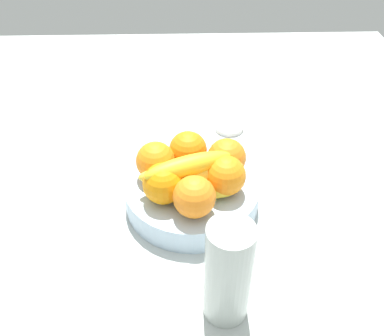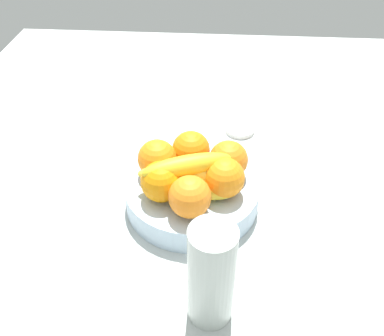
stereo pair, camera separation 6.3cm
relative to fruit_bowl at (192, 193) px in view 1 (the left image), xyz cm
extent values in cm
cube|color=#B0B9B7|center=(-2.28, -0.89, -4.13)|extent=(180.00, 140.00, 3.00)
cylinder|color=silver|center=(0.00, 0.00, 0.00)|extent=(26.58, 26.58, 5.25)
sphere|color=orange|center=(5.85, 0.64, 6.49)|extent=(7.73, 7.73, 7.73)
sphere|color=orange|center=(2.50, 7.04, 6.49)|extent=(7.73, 7.73, 7.73)
sphere|color=orange|center=(-4.15, 5.38, 6.49)|extent=(7.73, 7.73, 7.73)
sphere|color=orange|center=(-7.85, -0.17, 6.49)|extent=(7.73, 7.73, 7.73)
sphere|color=orange|center=(-2.64, -6.19, 6.49)|extent=(7.73, 7.73, 7.73)
sphere|color=orange|center=(3.15, -6.91, 6.49)|extent=(7.73, 7.73, 7.73)
ellipsoid|color=yellow|center=(-3.25, 0.66, 4.63)|extent=(7.06, 17.45, 4.00)
ellipsoid|color=yellow|center=(-2.62, 1.54, 6.83)|extent=(4.83, 17.18, 4.00)
ellipsoid|color=yellow|center=(-2.58, 0.70, 9.03)|extent=(9.67, 17.33, 4.00)
cylinder|color=#AFB8B2|center=(-24.49, -4.57, 6.74)|extent=(7.04, 7.04, 18.74)
cylinder|color=silver|center=(26.34, -10.13, -2.07)|extent=(7.19, 7.19, 1.10)
camera|label=1|loc=(-62.48, 1.83, 58.44)|focal=39.85mm
camera|label=2|loc=(-62.35, -4.49, 58.44)|focal=39.85mm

